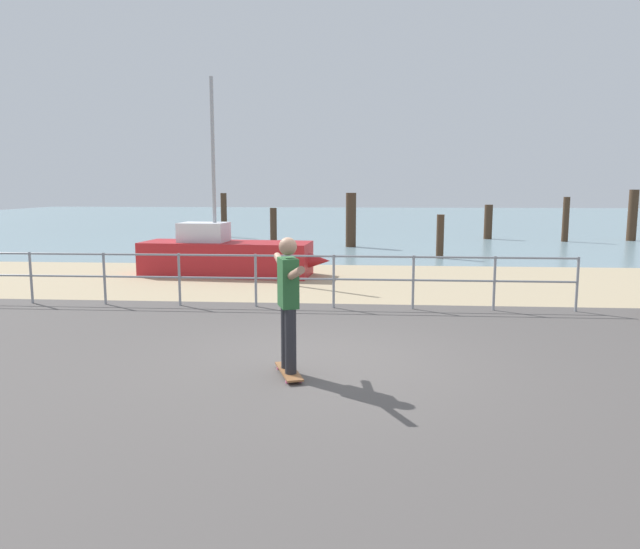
% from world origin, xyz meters
% --- Properties ---
extents(ground_plane, '(24.00, 10.00, 0.04)m').
position_xyz_m(ground_plane, '(0.00, -1.00, 0.00)').
color(ground_plane, '#514C49').
rests_on(ground_plane, ground).
extents(beach_strip, '(24.00, 6.00, 0.04)m').
position_xyz_m(beach_strip, '(0.00, 7.00, 0.00)').
color(beach_strip, tan).
rests_on(beach_strip, ground).
extents(sea_surface, '(72.00, 50.00, 0.04)m').
position_xyz_m(sea_surface, '(0.00, 35.00, 0.00)').
color(sea_surface, '#75939E').
rests_on(sea_surface, ground).
extents(railing_fence, '(12.14, 0.05, 1.05)m').
position_xyz_m(railing_fence, '(-1.55, 3.60, 0.69)').
color(railing_fence, gray).
rests_on(railing_fence, ground).
extents(sailboat, '(5.01, 1.71, 5.09)m').
position_xyz_m(sailboat, '(-2.93, 7.69, 0.52)').
color(sailboat, '#B21E23').
rests_on(sailboat, ground).
extents(skateboard, '(0.45, 0.82, 0.08)m').
position_xyz_m(skateboard, '(-0.36, -0.64, 0.07)').
color(skateboard, brown).
rests_on(skateboard, ground).
extents(skateboarder, '(0.56, 1.40, 1.65)m').
position_xyz_m(skateboarder, '(-0.36, -0.64, 1.02)').
color(skateboarder, '#26262B').
rests_on(skateboarder, skateboard).
extents(groyne_post_0, '(0.28, 0.28, 2.04)m').
position_xyz_m(groyne_post_0, '(-6.04, 19.78, 1.02)').
color(groyne_post_0, '#422D1E').
rests_on(groyne_post_0, ground).
extents(groyne_post_1, '(0.26, 0.26, 1.52)m').
position_xyz_m(groyne_post_1, '(-3.04, 15.38, 0.76)').
color(groyne_post_1, '#422D1E').
rests_on(groyne_post_1, ground).
extents(groyne_post_2, '(0.40, 0.40, 2.10)m').
position_xyz_m(groyne_post_2, '(-0.04, 15.54, 1.05)').
color(groyne_post_2, '#422D1E').
rests_on(groyne_post_2, ground).
extents(groyne_post_3, '(0.24, 0.24, 1.44)m').
position_xyz_m(groyne_post_3, '(2.96, 12.00, 0.72)').
color(groyne_post_3, '#422D1E').
rests_on(groyne_post_3, ground).
extents(groyne_post_4, '(0.36, 0.36, 1.54)m').
position_xyz_m(groyne_post_4, '(5.95, 19.55, 0.77)').
color(groyne_post_4, '#422D1E').
rests_on(groyne_post_4, ground).
extents(groyne_post_5, '(0.27, 0.27, 1.90)m').
position_xyz_m(groyne_post_5, '(8.95, 18.46, 0.95)').
color(groyne_post_5, '#422D1E').
rests_on(groyne_post_5, ground).
extents(groyne_post_6, '(0.39, 0.39, 2.21)m').
position_xyz_m(groyne_post_6, '(11.95, 19.13, 1.10)').
color(groyne_post_6, '#422D1E').
rests_on(groyne_post_6, ground).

